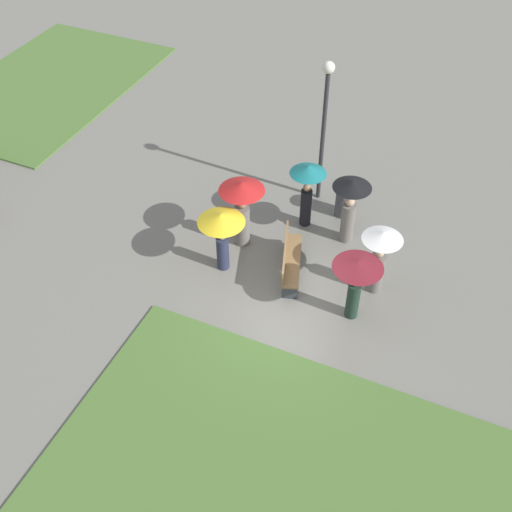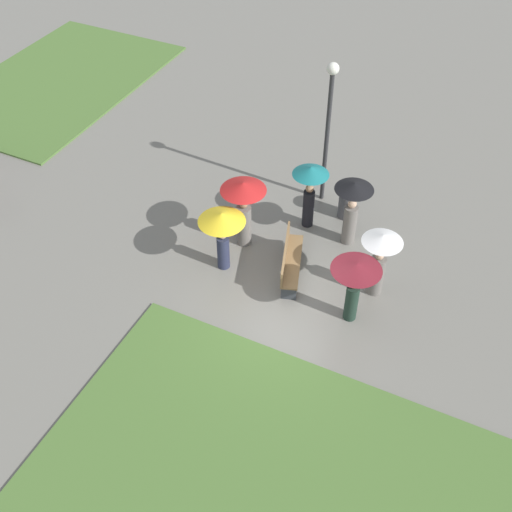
{
  "view_description": "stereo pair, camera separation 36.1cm",
  "coord_description": "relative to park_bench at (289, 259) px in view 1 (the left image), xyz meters",
  "views": [
    {
      "loc": [
        -9.81,
        -3.55,
        11.57
      ],
      "look_at": [
        0.61,
        1.08,
        0.7
      ],
      "focal_mm": 45.0,
      "sensor_mm": 36.0,
      "label": 1
    },
    {
      "loc": [
        -9.66,
        -3.88,
        11.57
      ],
      "look_at": [
        0.61,
        1.08,
        0.7
      ],
      "focal_mm": 45.0,
      "sensor_mm": 36.0,
      "label": 2
    }
  ],
  "objects": [
    {
      "name": "crowd_person_white",
      "position": [
        0.34,
        -2.14,
        0.75
      ],
      "size": [
        0.97,
        0.97,
        1.85
      ],
      "rotation": [
        0.0,
        0.0,
        1.03
      ],
      "color": "slate",
      "rests_on": "ground_plane"
    },
    {
      "name": "crowd_person_teal",
      "position": [
        1.96,
        0.3,
        0.92
      ],
      "size": [
        0.97,
        0.97,
        1.92
      ],
      "rotation": [
        0.0,
        0.0,
        0.52
      ],
      "color": "black",
      "rests_on": "ground_plane"
    },
    {
      "name": "trash_bin",
      "position": [
        2.78,
        -0.53,
        0.0
      ],
      "size": [
        0.53,
        0.53,
        0.95
      ],
      "color": "#4C4C51",
      "rests_on": "ground_plane"
    },
    {
      "name": "lawn_patch_far",
      "position": [
        5.33,
        11.55,
        -0.45
      ],
      "size": [
        8.78,
        5.68,
        0.06
      ],
      "color": "#4C7033",
      "rests_on": "ground_plane"
    },
    {
      "name": "crowd_person_black",
      "position": [
        1.8,
        -0.93,
        0.83
      ],
      "size": [
        1.0,
        1.0,
        1.95
      ],
      "rotation": [
        0.0,
        0.0,
        5.85
      ],
      "color": "slate",
      "rests_on": "ground_plane"
    },
    {
      "name": "lamp_post",
      "position": [
        3.23,
        0.38,
        2.24
      ],
      "size": [
        0.32,
        0.32,
        4.2
      ],
      "color": "#2D2D30",
      "rests_on": "ground_plane"
    },
    {
      "name": "ground_plane",
      "position": [
        -1.07,
        -0.38,
        -0.48
      ],
      "size": [
        90.0,
        90.0,
        0.0
      ],
      "primitive_type": "plane",
      "color": "slate"
    },
    {
      "name": "crowd_person_maroon",
      "position": [
        -0.73,
        -1.89,
        0.87
      ],
      "size": [
        1.16,
        1.16,
        1.78
      ],
      "rotation": [
        0.0,
        0.0,
        0.68
      ],
      "color": "#1E3328",
      "rests_on": "ground_plane"
    },
    {
      "name": "park_bench",
      "position": [
        0.0,
        0.0,
        0.0
      ],
      "size": [
        1.98,
        1.02,
        0.9
      ],
      "rotation": [
        0.0,
        0.0,
        0.32
      ],
      "color": "brown",
      "rests_on": "ground_plane"
    },
    {
      "name": "crowd_person_yellow",
      "position": [
        -0.49,
        1.6,
        0.9
      ],
      "size": [
        1.17,
        1.17,
        1.76
      ],
      "rotation": [
        0.0,
        0.0,
        5.66
      ],
      "color": "#282D47",
      "rests_on": "ground_plane"
    },
    {
      "name": "crowd_person_red",
      "position": [
        0.55,
        1.54,
        0.92
      ],
      "size": [
        1.18,
        1.18,
        1.98
      ],
      "rotation": [
        0.0,
        0.0,
        4.26
      ],
      "color": "slate",
      "rests_on": "ground_plane"
    }
  ]
}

